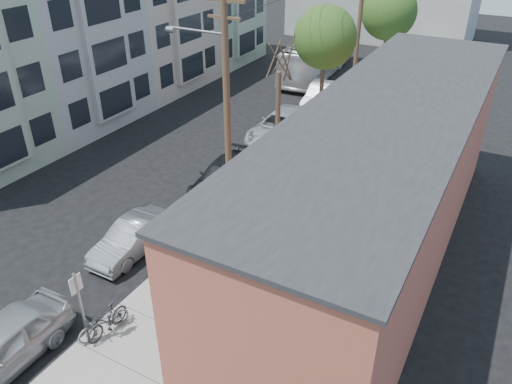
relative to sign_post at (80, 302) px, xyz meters
The scene contains 25 objects.
ground 4.81m from the sign_post, 121.86° to the left, with size 120.00×120.00×0.00m, color black.
sidewalk 15.01m from the sign_post, 82.68° to the left, with size 4.50×58.00×0.15m, color gray.
cafe_building 11.10m from the sign_post, 52.89° to the left, with size 6.60×20.20×6.61m.
apartment_row 22.91m from the sign_post, 128.61° to the left, with size 6.30×32.00×9.00m.
sign_post is the anchor object (origin of this frame).
parking_meter_near 3.89m from the sign_post, 91.51° to the left, with size 0.14×0.14×1.24m.
parking_meter_far 14.06m from the sign_post, 90.41° to the left, with size 0.14×0.14×1.24m.
utility_pole_near 9.30m from the sign_post, 89.73° to the left, with size 3.57×0.28×10.00m.
utility_pole_far 25.07m from the sign_post, 89.77° to the left, with size 1.80×0.28×10.00m.
tree_bare 12.57m from the sign_post, 87.94° to the left, with size 0.24×0.24×5.59m.
tree_leafy_mid 18.50m from the sign_post, 88.57° to the left, with size 3.37×3.37×7.68m.
tree_leafy_far 30.75m from the sign_post, 89.16° to the left, with size 4.01×4.01×7.23m.
patio_chair_a 3.85m from the sign_post, ahead, with size 0.50×0.50×0.88m, color #114028, non-canonical shape.
patio_chair_b 4.04m from the sign_post, ahead, with size 0.50×0.50×0.88m, color #114028, non-canonical shape.
patron_grey 3.81m from the sign_post, 41.21° to the left, with size 0.72×0.47×1.98m, color slate.
cyclist 6.19m from the sign_post, 76.49° to the left, with size 1.14×0.66×1.77m, color maroon.
cyclist_bike 6.25m from the sign_post, 76.49° to the left, with size 0.66×1.88×0.99m, color black.
parked_bike_a 1.35m from the sign_post, 66.86° to the left, with size 0.48×1.71×1.03m, color black.
parked_bike_b 1.33m from the sign_post, 68.17° to the left, with size 0.63×1.80×0.95m, color slate.
car_0 2.71m from the sign_post, 132.34° to the right, with size 1.89×4.70×1.60m, color #B6B9BE.
car_1 5.14m from the sign_post, 114.11° to the left, with size 1.44×4.12×1.36m, color #939399.
car_2 10.80m from the sign_post, 98.29° to the left, with size 1.99×4.89×1.42m, color black.
car_3 17.47m from the sign_post, 95.20° to the left, with size 2.79×6.05×1.68m, color silver.
car_4 23.52m from the sign_post, 93.78° to the left, with size 1.78×5.11×1.68m, color #969A9D.
bus 30.76m from the sign_post, 98.97° to the left, with size 2.68×11.44×3.19m, color white.
Camera 1 is at (12.57, -11.21, 12.46)m, focal length 35.00 mm.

